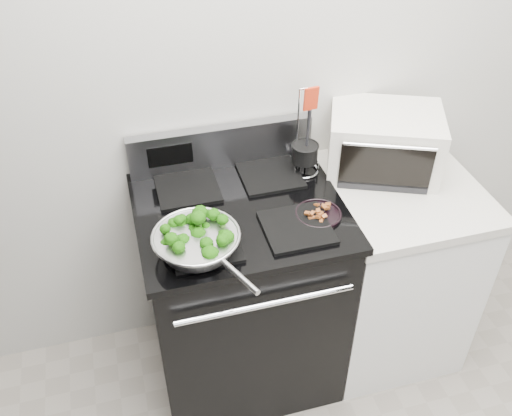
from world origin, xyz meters
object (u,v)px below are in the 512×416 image
object	(u,v)px
gas_range	(241,291)
utensil_holder	(305,157)
skillet	(197,241)
toaster_oven	(384,142)
bacon_plate	(318,212)

from	to	relation	value
gas_range	utensil_holder	size ratio (longest dim) A/B	2.93
gas_range	skillet	size ratio (longest dim) A/B	2.45
toaster_oven	skillet	bearing A→B (deg)	-135.44
gas_range	skillet	xyz separation A→B (m)	(-0.20, -0.20, 0.51)
utensil_holder	toaster_oven	world-z (taller)	utensil_holder
toaster_oven	utensil_holder	bearing A→B (deg)	-160.63
skillet	bacon_plate	distance (m)	0.48
skillet	toaster_oven	size ratio (longest dim) A/B	0.85
bacon_plate	toaster_oven	world-z (taller)	toaster_oven
gas_range	bacon_plate	world-z (taller)	gas_range
bacon_plate	toaster_oven	xyz separation A→B (m)	(0.38, 0.27, 0.08)
skillet	utensil_holder	world-z (taller)	utensil_holder
bacon_plate	utensil_holder	xyz separation A→B (m)	(0.04, 0.29, 0.05)
utensil_holder	toaster_oven	bearing A→B (deg)	-9.39
gas_range	toaster_oven	world-z (taller)	toaster_oven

